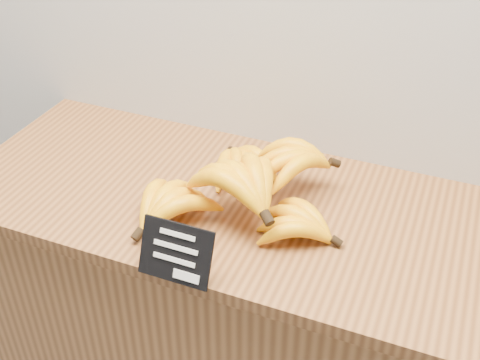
# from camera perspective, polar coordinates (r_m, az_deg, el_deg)

# --- Properties ---
(counter) EXTENTS (1.31, 0.50, 0.90)m
(counter) POSITION_cam_1_polar(r_m,az_deg,el_deg) (1.64, 0.68, -15.53)
(counter) COLOR #996131
(counter) RESTS_ON ground
(counter_top) EXTENTS (1.31, 0.54, 0.03)m
(counter_top) POSITION_cam_1_polar(r_m,az_deg,el_deg) (1.31, 0.82, -2.58)
(counter_top) COLOR brown
(counter_top) RESTS_ON counter
(chalkboard_sign) EXTENTS (0.14, 0.05, 0.11)m
(chalkboard_sign) POSITION_cam_1_polar(r_m,az_deg,el_deg) (1.10, -6.12, -6.88)
(chalkboard_sign) COLOR black
(chalkboard_sign) RESTS_ON counter_top
(banana_pile) EXTENTS (0.49, 0.39, 0.13)m
(banana_pile) POSITION_cam_1_polar(r_m,az_deg,el_deg) (1.25, -0.01, -0.59)
(banana_pile) COLOR #FFB40A
(banana_pile) RESTS_ON counter_top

